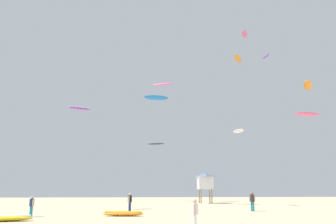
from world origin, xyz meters
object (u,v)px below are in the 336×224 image
(kite_aloft_8, at_px, (163,84))
(kite_aloft_9, at_px, (307,114))
(kite_aloft_3, at_px, (156,144))
(person_right, at_px, (252,200))
(person_midground, at_px, (130,201))
(kite_aloft_6, at_px, (238,131))
(lifeguard_tower, at_px, (205,181))
(kite_aloft_1, at_px, (238,59))
(person_left, at_px, (32,204))
(kite_grounded_mid, at_px, (7,218))
(kite_aloft_5, at_px, (308,85))
(kite_aloft_7, at_px, (156,98))
(kite_aloft_2, at_px, (80,108))
(kite_grounded_near, at_px, (123,214))
(person_foreground, at_px, (195,212))
(kite_aloft_4, at_px, (245,34))
(kite_aloft_0, at_px, (266,56))

(kite_aloft_8, relative_size, kite_aloft_9, 0.79)
(kite_aloft_3, xyz_separation_m, kite_aloft_9, (20.16, -11.70, 2.78))
(person_right, bearing_deg, person_midground, -45.37)
(kite_aloft_6, bearing_deg, lifeguard_tower, 124.29)
(kite_aloft_1, bearing_deg, person_left, -136.44)
(person_right, height_order, lifeguard_tower, lifeguard_tower)
(kite_grounded_mid, xyz_separation_m, kite_aloft_8, (11.67, 22.52, 16.40))
(kite_aloft_5, relative_size, kite_aloft_6, 1.48)
(kite_aloft_7, distance_m, kite_aloft_9, 23.16)
(person_right, bearing_deg, lifeguard_tower, -125.92)
(kite_aloft_3, height_order, kite_aloft_5, kite_aloft_5)
(kite_grounded_mid, relative_size, kite_aloft_2, 1.39)
(kite_grounded_near, height_order, lifeguard_tower, lifeguard_tower)
(kite_grounded_near, height_order, kite_aloft_2, kite_aloft_2)
(person_left, distance_m, kite_aloft_7, 32.20)
(person_foreground, xyz_separation_m, person_right, (7.51, 13.78, 0.10))
(person_left, bearing_deg, kite_aloft_8, 16.17)
(lifeguard_tower, bearing_deg, kite_aloft_9, -18.65)
(person_foreground, bearing_deg, kite_grounded_near, -51.99)
(kite_grounded_near, xyz_separation_m, kite_aloft_3, (3.46, 27.58, 8.90))
(person_right, height_order, kite_aloft_2, kite_aloft_2)
(kite_grounded_mid, bearing_deg, person_right, 23.23)
(person_left, distance_m, kite_grounded_mid, 3.88)
(kite_grounded_near, height_order, kite_aloft_6, kite_aloft_6)
(lifeguard_tower, bearing_deg, kite_grounded_mid, -126.33)
(person_left, distance_m, kite_aloft_3, 30.57)
(person_midground, distance_m, kite_aloft_8, 21.01)
(person_foreground, bearing_deg, lifeguard_tower, -88.65)
(kite_grounded_mid, relative_size, kite_aloft_7, 0.83)
(kite_aloft_2, bearing_deg, kite_aloft_1, 30.46)
(person_foreground, height_order, kite_aloft_6, kite_aloft_6)
(person_foreground, relative_size, kite_aloft_4, 0.49)
(kite_aloft_3, bearing_deg, kite_aloft_4, -7.50)
(person_midground, distance_m, kite_aloft_6, 18.66)
(kite_aloft_2, height_order, kite_aloft_7, kite_aloft_7)
(person_foreground, distance_m, kite_aloft_9, 33.42)
(kite_aloft_0, distance_m, kite_aloft_5, 21.34)
(kite_aloft_2, relative_size, kite_aloft_4, 0.75)
(person_foreground, height_order, kite_aloft_9, kite_aloft_9)
(kite_aloft_8, bearing_deg, kite_aloft_1, 16.03)
(kite_aloft_7, xyz_separation_m, kite_aloft_9, (20.20, -10.33, -4.64))
(lifeguard_tower, height_order, kite_aloft_9, kite_aloft_9)
(person_midground, xyz_separation_m, person_right, (11.57, -0.68, 0.07))
(kite_aloft_1, height_order, kite_aloft_6, kite_aloft_1)
(kite_aloft_4, bearing_deg, kite_aloft_5, -79.33)
(person_foreground, height_order, kite_aloft_8, kite_aloft_8)
(kite_aloft_0, relative_size, kite_aloft_7, 0.56)
(kite_aloft_3, bearing_deg, kite_aloft_6, -50.30)
(kite_aloft_2, bearing_deg, lifeguard_tower, 34.72)
(person_midground, relative_size, kite_aloft_8, 0.53)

